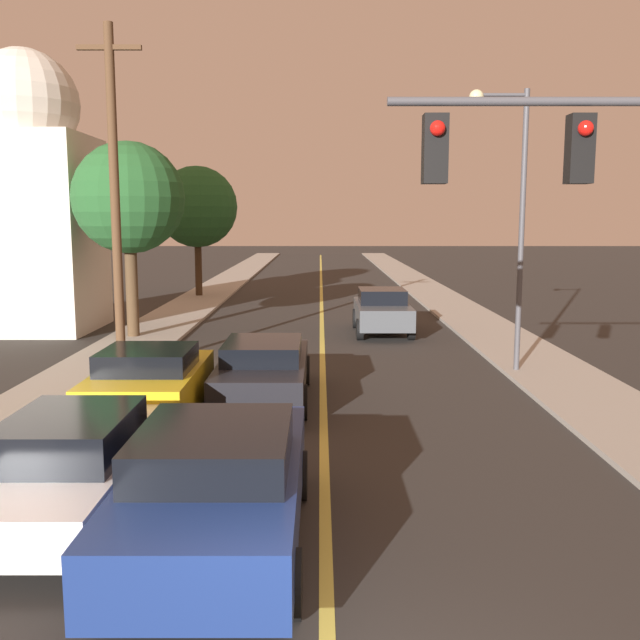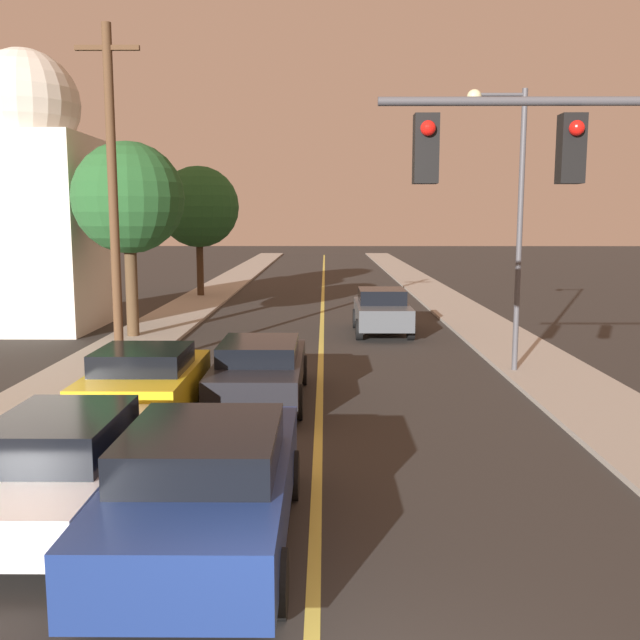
{
  "view_description": "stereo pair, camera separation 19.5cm",
  "coord_description": "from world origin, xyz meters",
  "px_view_note": "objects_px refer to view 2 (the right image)",
  "views": [
    {
      "loc": [
        -0.07,
        -4.76,
        3.98
      ],
      "look_at": [
        0.0,
        11.97,
        1.6
      ],
      "focal_mm": 40.0,
      "sensor_mm": 36.0,
      "label": 1
    },
    {
      "loc": [
        0.13,
        -4.76,
        3.98
      ],
      "look_at": [
        0.0,
        11.97,
        1.6
      ],
      "focal_mm": 40.0,
      "sensor_mm": 36.0,
      "label": 2
    }
  ],
  "objects_px": {
    "domed_building_left": "(30,197)",
    "car_near_lane_front": "(206,483)",
    "car_outer_lane_front": "(66,461)",
    "traffic_signal_mast": "(589,207)",
    "car_near_lane_second": "(260,368)",
    "streetlamp_right": "(508,194)",
    "tree_left_far": "(199,207)",
    "tree_left_near": "(128,199)",
    "utility_pole_left": "(113,194)",
    "car_far_oncoming": "(382,311)",
    "car_outer_lane_second": "(146,384)"
  },
  "relations": [
    {
      "from": "car_far_oncoming",
      "to": "car_near_lane_front",
      "type": "bearing_deg",
      "value": 78.28
    },
    {
      "from": "tree_left_near",
      "to": "tree_left_far",
      "type": "bearing_deg",
      "value": 89.77
    },
    {
      "from": "car_near_lane_front",
      "to": "streetlamp_right",
      "type": "height_order",
      "value": "streetlamp_right"
    },
    {
      "from": "car_near_lane_front",
      "to": "car_near_lane_second",
      "type": "height_order",
      "value": "car_near_lane_front"
    },
    {
      "from": "car_outer_lane_second",
      "to": "car_near_lane_second",
      "type": "bearing_deg",
      "value": 41.92
    },
    {
      "from": "traffic_signal_mast",
      "to": "streetlamp_right",
      "type": "bearing_deg",
      "value": 82.93
    },
    {
      "from": "car_outer_lane_front",
      "to": "tree_left_near",
      "type": "bearing_deg",
      "value": 101.63
    },
    {
      "from": "car_near_lane_second",
      "to": "tree_left_near",
      "type": "bearing_deg",
      "value": 121.55
    },
    {
      "from": "tree_left_near",
      "to": "traffic_signal_mast",
      "type": "bearing_deg",
      "value": -54.28
    },
    {
      "from": "traffic_signal_mast",
      "to": "streetlamp_right",
      "type": "height_order",
      "value": "streetlamp_right"
    },
    {
      "from": "car_far_oncoming",
      "to": "traffic_signal_mast",
      "type": "bearing_deg",
      "value": 95.86
    },
    {
      "from": "car_outer_lane_front",
      "to": "tree_left_far",
      "type": "bearing_deg",
      "value": 96.1
    },
    {
      "from": "car_near_lane_front",
      "to": "car_outer_lane_second",
      "type": "relative_size",
      "value": 1.28
    },
    {
      "from": "car_outer_lane_front",
      "to": "tree_left_near",
      "type": "xyz_separation_m",
      "value": [
        -2.93,
        14.22,
        3.88
      ]
    },
    {
      "from": "car_near_lane_second",
      "to": "domed_building_left",
      "type": "distance_m",
      "value": 14.16
    },
    {
      "from": "car_outer_lane_front",
      "to": "car_outer_lane_second",
      "type": "bearing_deg",
      "value": 90.0
    },
    {
      "from": "car_outer_lane_second",
      "to": "tree_left_near",
      "type": "xyz_separation_m",
      "value": [
        -2.93,
        9.95,
        3.82
      ]
    },
    {
      "from": "utility_pole_left",
      "to": "tree_left_far",
      "type": "xyz_separation_m",
      "value": [
        -0.97,
        17.8,
        -0.04
      ]
    },
    {
      "from": "traffic_signal_mast",
      "to": "domed_building_left",
      "type": "height_order",
      "value": "domed_building_left"
    },
    {
      "from": "car_near_lane_front",
      "to": "utility_pole_left",
      "type": "distance_m",
      "value": 11.46
    },
    {
      "from": "car_near_lane_second",
      "to": "car_far_oncoming",
      "type": "relative_size",
      "value": 1.15
    },
    {
      "from": "car_near_lane_second",
      "to": "streetlamp_right",
      "type": "relative_size",
      "value": 0.69
    },
    {
      "from": "car_far_oncoming",
      "to": "streetlamp_right",
      "type": "relative_size",
      "value": 0.6
    },
    {
      "from": "traffic_signal_mast",
      "to": "car_outer_lane_second",
      "type": "bearing_deg",
      "value": 151.22
    },
    {
      "from": "utility_pole_left",
      "to": "domed_building_left",
      "type": "relative_size",
      "value": 0.88
    },
    {
      "from": "streetlamp_right",
      "to": "utility_pole_left",
      "type": "xyz_separation_m",
      "value": [
        -9.94,
        0.21,
        0.0
      ]
    },
    {
      "from": "car_near_lane_front",
      "to": "domed_building_left",
      "type": "height_order",
      "value": "domed_building_left"
    },
    {
      "from": "car_outer_lane_front",
      "to": "car_outer_lane_second",
      "type": "height_order",
      "value": "car_outer_lane_second"
    },
    {
      "from": "traffic_signal_mast",
      "to": "car_near_lane_second",
      "type": "bearing_deg",
      "value": 131.0
    },
    {
      "from": "car_near_lane_front",
      "to": "car_outer_lane_front",
      "type": "xyz_separation_m",
      "value": [
        -2.05,
        0.99,
        -0.08
      ]
    },
    {
      "from": "tree_left_far",
      "to": "domed_building_left",
      "type": "bearing_deg",
      "value": -111.08
    },
    {
      "from": "car_near_lane_front",
      "to": "domed_building_left",
      "type": "distance_m",
      "value": 19.86
    },
    {
      "from": "car_near_lane_second",
      "to": "domed_building_left",
      "type": "bearing_deg",
      "value": 131.62
    },
    {
      "from": "car_far_oncoming",
      "to": "tree_left_far",
      "type": "height_order",
      "value": "tree_left_far"
    },
    {
      "from": "car_outer_lane_second",
      "to": "domed_building_left",
      "type": "bearing_deg",
      "value": 120.16
    },
    {
      "from": "car_near_lane_front",
      "to": "tree_left_far",
      "type": "distance_m",
      "value": 28.55
    },
    {
      "from": "car_near_lane_second",
      "to": "car_outer_lane_second",
      "type": "distance_m",
      "value": 2.76
    },
    {
      "from": "car_outer_lane_second",
      "to": "tree_left_far",
      "type": "height_order",
      "value": "tree_left_far"
    },
    {
      "from": "traffic_signal_mast",
      "to": "tree_left_far",
      "type": "bearing_deg",
      "value": 110.45
    },
    {
      "from": "domed_building_left",
      "to": "car_near_lane_front",
      "type": "bearing_deg",
      "value": -62.4
    },
    {
      "from": "car_outer_lane_second",
      "to": "car_far_oncoming",
      "type": "bearing_deg",
      "value": 63.92
    },
    {
      "from": "car_near_lane_second",
      "to": "streetlamp_right",
      "type": "xyz_separation_m",
      "value": [
        5.99,
        2.77,
        3.86
      ]
    },
    {
      "from": "streetlamp_right",
      "to": "tree_left_far",
      "type": "distance_m",
      "value": 21.06
    },
    {
      "from": "car_outer_lane_front",
      "to": "streetlamp_right",
      "type": "xyz_separation_m",
      "value": [
        8.04,
        8.88,
        3.85
      ]
    },
    {
      "from": "tree_left_near",
      "to": "car_far_oncoming",
      "type": "bearing_deg",
      "value": 8.09
    },
    {
      "from": "streetlamp_right",
      "to": "traffic_signal_mast",
      "type": "bearing_deg",
      "value": -97.07
    },
    {
      "from": "car_far_oncoming",
      "to": "tree_left_near",
      "type": "bearing_deg",
      "value": 8.09
    },
    {
      "from": "car_outer_lane_front",
      "to": "traffic_signal_mast",
      "type": "height_order",
      "value": "traffic_signal_mast"
    },
    {
      "from": "streetlamp_right",
      "to": "car_near_lane_front",
      "type": "bearing_deg",
      "value": -121.24
    },
    {
      "from": "car_near_lane_front",
      "to": "domed_building_left",
      "type": "xyz_separation_m",
      "value": [
        -9.02,
        17.25,
        3.91
      ]
    }
  ]
}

